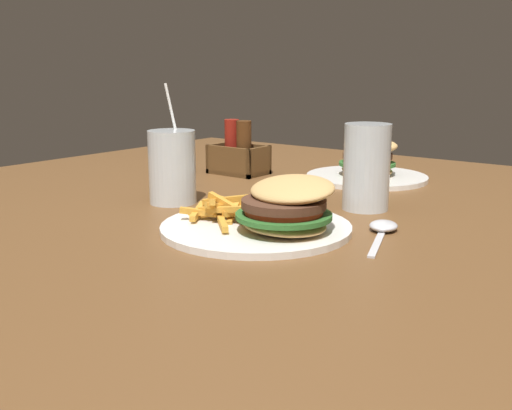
{
  "coord_description": "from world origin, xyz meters",
  "views": [
    {
      "loc": [
        0.63,
        -0.84,
        0.97
      ],
      "look_at": [
        0.11,
        -0.16,
        0.77
      ],
      "focal_mm": 42.0,
      "sensor_mm": 36.0,
      "label": 1
    }
  ],
  "objects_px": {
    "meal_plate_near": "(270,215)",
    "condiment_caddy": "(238,155)",
    "juice_glass": "(172,169)",
    "beer_glass": "(367,168)",
    "meal_plate_far": "(368,166)",
    "spoon": "(383,228)"
  },
  "relations": [
    {
      "from": "condiment_caddy",
      "to": "meal_plate_near",
      "type": "bearing_deg",
      "value": -45.67
    },
    {
      "from": "meal_plate_near",
      "to": "juice_glass",
      "type": "relative_size",
      "value": 1.35
    },
    {
      "from": "juice_glass",
      "to": "meal_plate_far",
      "type": "xyz_separation_m",
      "value": [
        0.17,
        0.41,
        -0.03
      ]
    },
    {
      "from": "juice_glass",
      "to": "condiment_caddy",
      "type": "bearing_deg",
      "value": 107.3
    },
    {
      "from": "meal_plate_near",
      "to": "meal_plate_far",
      "type": "distance_m",
      "value": 0.48
    },
    {
      "from": "juice_glass",
      "to": "meal_plate_far",
      "type": "distance_m",
      "value": 0.45
    },
    {
      "from": "beer_glass",
      "to": "juice_glass",
      "type": "relative_size",
      "value": 0.7
    },
    {
      "from": "meal_plate_far",
      "to": "condiment_caddy",
      "type": "bearing_deg",
      "value": -156.57
    },
    {
      "from": "spoon",
      "to": "meal_plate_far",
      "type": "bearing_deg",
      "value": 10.85
    },
    {
      "from": "beer_glass",
      "to": "condiment_caddy",
      "type": "bearing_deg",
      "value": 160.84
    },
    {
      "from": "meal_plate_far",
      "to": "condiment_caddy",
      "type": "xyz_separation_m",
      "value": [
        -0.27,
        -0.11,
        0.01
      ]
    },
    {
      "from": "meal_plate_far",
      "to": "beer_glass",
      "type": "bearing_deg",
      "value": -63.66
    },
    {
      "from": "spoon",
      "to": "condiment_caddy",
      "type": "distance_m",
      "value": 0.54
    },
    {
      "from": "condiment_caddy",
      "to": "spoon",
      "type": "bearing_deg",
      "value": -27.62
    },
    {
      "from": "meal_plate_near",
      "to": "condiment_caddy",
      "type": "bearing_deg",
      "value": 134.33
    },
    {
      "from": "beer_glass",
      "to": "spoon",
      "type": "distance_m",
      "value": 0.16
    },
    {
      "from": "beer_glass",
      "to": "meal_plate_far",
      "type": "relative_size",
      "value": 0.56
    },
    {
      "from": "meal_plate_near",
      "to": "beer_glass",
      "type": "distance_m",
      "value": 0.23
    },
    {
      "from": "meal_plate_near",
      "to": "condiment_caddy",
      "type": "distance_m",
      "value": 0.5
    },
    {
      "from": "meal_plate_near",
      "to": "meal_plate_far",
      "type": "relative_size",
      "value": 1.1
    },
    {
      "from": "meal_plate_near",
      "to": "meal_plate_far",
      "type": "xyz_separation_m",
      "value": [
        -0.09,
        0.47,
        0.0
      ]
    },
    {
      "from": "spoon",
      "to": "meal_plate_far",
      "type": "xyz_separation_m",
      "value": [
        -0.21,
        0.36,
        0.02
      ]
    }
  ]
}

